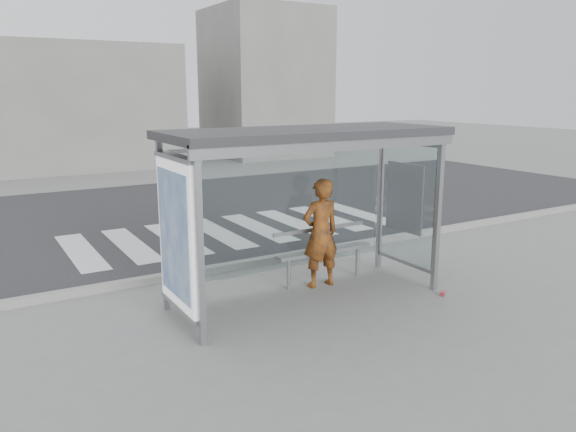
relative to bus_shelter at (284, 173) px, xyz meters
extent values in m
plane|color=slate|center=(0.37, -0.06, -1.98)|extent=(80.00, 80.00, 0.00)
cube|color=#262628|center=(0.37, 6.94, -1.98)|extent=(30.00, 10.00, 0.01)
cube|color=gray|center=(0.37, 1.89, -1.92)|extent=(30.00, 0.18, 0.12)
cube|color=silver|center=(-2.13, 4.44, -1.98)|extent=(0.55, 3.00, 0.00)
cube|color=silver|center=(-1.13, 4.44, -1.98)|extent=(0.55, 3.00, 0.00)
cube|color=silver|center=(-0.13, 4.44, -1.98)|extent=(0.55, 3.00, 0.00)
cube|color=silver|center=(0.87, 4.44, -1.98)|extent=(0.55, 3.00, 0.00)
cube|color=silver|center=(1.87, 4.44, -1.98)|extent=(0.55, 3.00, 0.00)
cube|color=silver|center=(2.87, 4.44, -1.98)|extent=(0.55, 3.00, 0.00)
cube|color=silver|center=(3.87, 4.44, -1.98)|extent=(0.55, 3.00, 0.00)
cube|color=silver|center=(4.87, 4.44, -1.98)|extent=(0.55, 3.00, 0.00)
cube|color=gray|center=(-1.63, -0.76, -0.73)|extent=(0.08, 0.08, 2.50)
cube|color=gray|center=(2.37, -0.76, -0.73)|extent=(0.08, 0.08, 2.50)
cube|color=gray|center=(-1.63, 0.64, -0.73)|extent=(0.08, 0.08, 2.50)
cube|color=gray|center=(2.37, 0.64, -0.73)|extent=(0.08, 0.08, 2.50)
cube|color=#2D2D30|center=(0.37, -0.06, 0.58)|extent=(4.25, 1.65, 0.12)
cube|color=gray|center=(0.37, -0.82, 0.47)|extent=(4.25, 0.06, 0.18)
cube|color=white|center=(0.37, 0.64, -0.68)|extent=(3.80, 0.02, 2.00)
cube|color=white|center=(-1.63, -0.06, -0.68)|extent=(0.15, 1.25, 2.00)
cube|color=#2D5EA2|center=(-1.54, -0.06, -0.68)|extent=(0.01, 1.10, 1.70)
cylinder|color=#E53F14|center=(-1.53, 0.19, -0.43)|extent=(0.02, 0.32, 0.32)
cube|color=white|center=(2.37, -0.06, -0.68)|extent=(0.03, 1.25, 2.00)
cube|color=beige|center=(2.34, -0.01, -0.58)|extent=(0.03, 0.86, 1.16)
cube|color=slate|center=(0.37, 17.94, 0.52)|extent=(8.00, 5.00, 5.00)
cube|color=slate|center=(9.37, 17.94, 1.52)|extent=(5.00, 5.00, 7.00)
imported|color=red|center=(0.89, 0.33, -1.09)|extent=(0.67, 0.45, 1.79)
cube|color=gray|center=(1.05, 0.44, -1.44)|extent=(1.79, 0.22, 0.05)
cylinder|color=gray|center=(0.35, 0.44, -1.72)|extent=(0.07, 0.07, 0.52)
cylinder|color=gray|center=(1.74, 0.44, -1.72)|extent=(0.07, 0.07, 0.52)
cube|color=gray|center=(1.05, 0.60, -1.09)|extent=(1.79, 0.04, 0.06)
cylinder|color=#DE4150|center=(2.30, -1.03, -1.95)|extent=(0.15, 0.13, 0.07)
camera|label=1|loc=(-4.06, -6.98, 1.17)|focal=35.00mm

